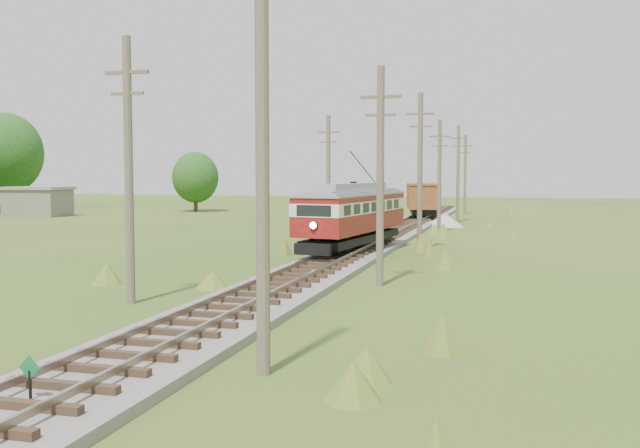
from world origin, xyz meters
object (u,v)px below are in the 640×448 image
(streetcar, at_px, (353,211))
(gondola, at_px, (423,198))
(switch_marker, at_px, (30,379))
(gravel_pile, at_px, (446,220))

(streetcar, distance_m, gondola, 30.70)
(switch_marker, relative_size, streetcar, 0.10)
(streetcar, relative_size, gondola, 1.21)
(switch_marker, xyz_separation_m, streetcar, (0.20, 26.51, 1.79))
(gondola, bearing_deg, switch_marker, -99.92)
(gravel_pile, bearing_deg, gondola, 111.19)
(gravel_pile, bearing_deg, streetcar, -97.04)
(streetcar, relative_size, gravel_pile, 3.33)
(streetcar, height_order, gondola, streetcar)
(streetcar, distance_m, gravel_pile, 23.54)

